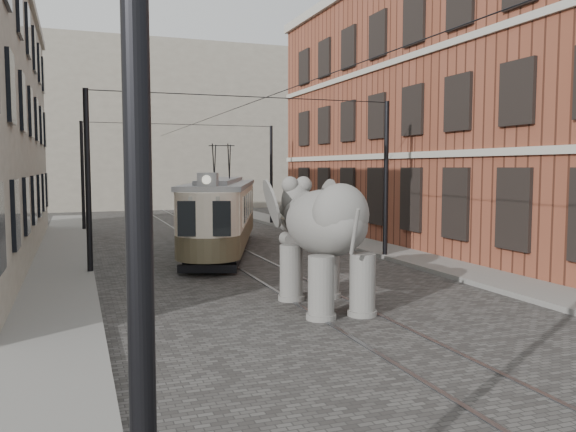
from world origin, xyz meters
name	(u,v)px	position (x,y,z in m)	size (l,w,h in m)	color
ground	(322,302)	(0.00, 0.00, 0.00)	(120.00, 120.00, 0.00)	#494743
tram_rails	(322,301)	(0.00, 0.00, 0.01)	(1.54, 80.00, 0.02)	slate
sidewalk_right	(509,284)	(6.00, 0.00, 0.07)	(2.00, 60.00, 0.15)	slate
sidewalk_left	(55,321)	(-6.50, 0.00, 0.07)	(2.00, 60.00, 0.15)	slate
brick_building	(466,113)	(11.00, 9.00, 6.00)	(8.00, 26.00, 12.00)	brown
distant_block	(145,128)	(0.00, 40.00, 7.00)	(28.00, 10.00, 14.00)	gray
catenary	(258,182)	(-0.20, 5.00, 3.00)	(11.00, 30.20, 6.00)	black
tram	(222,198)	(-0.28, 9.90, 2.22)	(2.31, 11.18, 4.44)	beige
elephant	(325,242)	(-0.18, -0.59, 1.64)	(2.95, 5.36, 3.28)	slate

